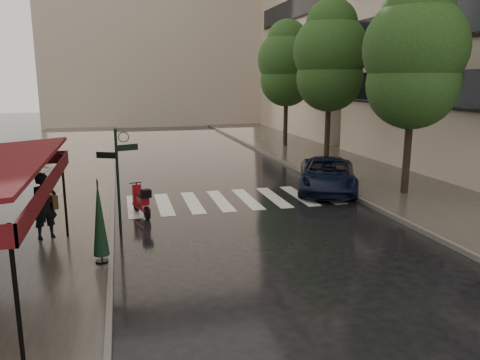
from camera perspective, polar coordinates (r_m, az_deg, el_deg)
name	(u,v)px	position (r m, az deg, el deg)	size (l,w,h in m)	color
ground	(173,268)	(11.57, -8.16, -10.59)	(120.00, 120.00, 0.00)	black
sidewalk_near	(46,177)	(23.31, -22.61, 0.33)	(6.00, 60.00, 0.12)	#38332D
sidewalk_far	(339,163)	(25.68, 11.97, 2.02)	(5.50, 60.00, 0.12)	#38332D
curb_near	(114,174)	(23.05, -15.11, 0.76)	(0.12, 60.00, 0.16)	#595651
curb_far	(290,165)	(24.57, 6.11, 1.80)	(0.12, 60.00, 0.16)	#595651
crosswalk	(234,200)	(17.68, -0.74, -2.42)	(7.85, 3.20, 0.01)	silver
signpost	(118,173)	(13.88, -14.68, 0.88)	(1.17, 0.29, 3.10)	black
haussmann_far	(337,19)	(40.91, 11.74, 18.61)	(8.00, 16.00, 18.50)	#B8A28D
backdrop_building	(157,22)	(49.12, -10.10, 18.42)	(22.00, 6.00, 20.00)	#B8A28D
tree_near	(415,56)	(18.95, 20.50, 14.03)	(3.80, 3.80, 7.99)	black
tree_mid	(330,57)	(25.00, 10.95, 14.53)	(3.80, 3.80, 8.34)	black
tree_far	(287,64)	(31.54, 5.71, 13.89)	(3.80, 3.80, 8.16)	black
pedestrian_with_umbrella	(42,178)	(13.81, -22.98, 0.18)	(1.48, 1.49, 2.56)	black
scooter	(142,202)	(15.88, -11.89, -2.61)	(0.67, 1.53, 1.03)	black
parked_car	(327,175)	(19.31, 10.58, 0.64)	(2.23, 4.83, 1.34)	black
parasol_back	(99,219)	(11.60, -16.76, -4.58)	(0.38, 0.38, 2.03)	black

